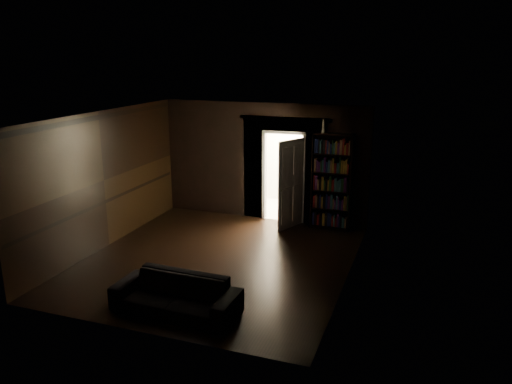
# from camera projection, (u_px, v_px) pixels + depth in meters

# --- Properties ---
(ground) EXTENTS (5.50, 5.50, 0.00)m
(ground) POSITION_uv_depth(u_px,v_px,m) (218.00, 260.00, 9.71)
(ground) COLOR black
(ground) RESTS_ON ground
(room_walls) EXTENTS (5.02, 5.61, 2.84)m
(room_walls) POSITION_uv_depth(u_px,v_px,m) (237.00, 165.00, 10.24)
(room_walls) COLOR black
(room_walls) RESTS_ON ground
(kitchen_alcove) EXTENTS (2.20, 1.80, 2.60)m
(kitchen_alcove) POSITION_uv_depth(u_px,v_px,m) (296.00, 162.00, 12.74)
(kitchen_alcove) COLOR beige
(kitchen_alcove) RESTS_ON ground
(sofa) EXTENTS (2.00, 0.91, 0.76)m
(sofa) POSITION_uv_depth(u_px,v_px,m) (176.00, 290.00, 7.69)
(sofa) COLOR black
(sofa) RESTS_ON ground
(bookshelf) EXTENTS (0.95, 0.56, 2.20)m
(bookshelf) POSITION_uv_depth(u_px,v_px,m) (332.00, 182.00, 11.23)
(bookshelf) COLOR black
(bookshelf) RESTS_ON ground
(refrigerator) EXTENTS (0.95, 0.92, 1.65)m
(refrigerator) POSITION_uv_depth(u_px,v_px,m) (320.00, 177.00, 12.80)
(refrigerator) COLOR white
(refrigerator) RESTS_ON ground
(door) EXTENTS (0.39, 0.80, 2.05)m
(door) POSITION_uv_depth(u_px,v_px,m) (291.00, 184.00, 11.31)
(door) COLOR silver
(door) RESTS_ON ground
(figurine) EXTENTS (0.10, 0.10, 0.28)m
(figurine) POSITION_uv_depth(u_px,v_px,m) (323.00, 126.00, 11.04)
(figurine) COLOR silver
(figurine) RESTS_ON bookshelf
(bottles) EXTENTS (0.60, 0.29, 0.25)m
(bottles) POSITION_uv_depth(u_px,v_px,m) (321.00, 140.00, 12.57)
(bottles) COLOR black
(bottles) RESTS_ON refrigerator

